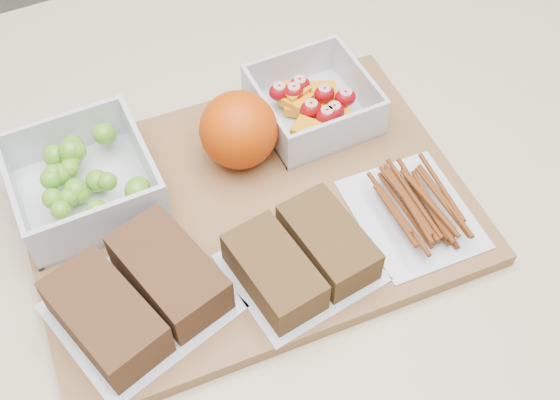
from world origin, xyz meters
The scene contains 7 objects.
cutting_board centered at (-0.01, 0.03, 0.91)m, with size 0.42×0.30×0.02m, color brown.
grape_container centered at (-0.14, 0.11, 0.94)m, with size 0.13×0.13×0.06m.
fruit_container centered at (0.10, 0.11, 0.93)m, with size 0.12×0.12×0.05m.
orange centered at (0.01, 0.09, 0.96)m, with size 0.08×0.08×0.08m, color #CF4204.
sandwich_bag_left centered at (-0.14, -0.03, 0.94)m, with size 0.17×0.16×0.04m.
sandwich_bag_center centered at (0.01, -0.06, 0.94)m, with size 0.14×0.13×0.04m.
pretzel_bag centered at (0.13, -0.05, 0.93)m, with size 0.11×0.13×0.03m.
Camera 1 is at (-0.16, -0.35, 1.47)m, focal length 45.00 mm.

